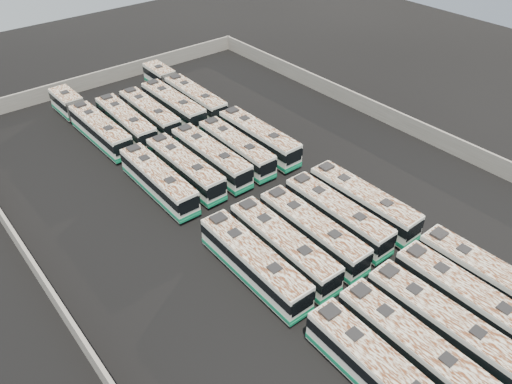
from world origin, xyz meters
name	(u,v)px	position (x,y,z in m)	size (l,w,h in m)	color
ground	(266,197)	(0.00, 0.00, 0.00)	(140.00, 140.00, 0.00)	black
perimeter_wall	(266,189)	(0.00, 0.00, 1.10)	(45.20, 73.20, 2.20)	slate
bus_front_far_left	(381,374)	(-8.09, -21.37, 1.72)	(2.83, 12.03, 3.37)	white
bus_front_left	(411,347)	(-4.79, -21.33, 1.70)	(2.65, 11.84, 3.33)	white
bus_front_center	(440,323)	(-1.40, -21.40, 1.70)	(2.71, 11.87, 3.33)	white
bus_front_right	(467,300)	(1.99, -21.45, 1.73)	(2.56, 11.98, 3.38)	white
bus_front_far_right	(489,279)	(5.30, -21.33, 1.71)	(2.65, 11.91, 3.35)	white
bus_midfront_far_left	(254,263)	(-8.09, -7.97, 1.74)	(2.79, 12.11, 3.40)	white
bus_midfront_left	(283,246)	(-4.87, -8.02, 1.73)	(2.82, 12.08, 3.39)	white
bus_midfront_center	(312,231)	(-1.50, -8.20, 1.70)	(2.63, 11.83, 3.33)	white
bus_midfront_right	(337,215)	(1.92, -7.99, 1.70)	(2.61, 11.81, 3.32)	white
bus_midfront_far_right	(363,202)	(5.25, -8.21, 1.73)	(2.61, 12.00, 3.38)	white
bus_midback_far_left	(158,180)	(-8.12, 7.48, 1.70)	(2.62, 11.84, 3.33)	white
bus_midback_left	(185,168)	(-4.76, 7.69, 1.68)	(2.50, 11.70, 3.29)	white
bus_midback_center	(211,157)	(-1.41, 7.69, 1.71)	(2.55, 11.88, 3.35)	white
bus_midback_right	(236,148)	(1.91, 7.47, 1.66)	(2.70, 11.58, 3.25)	white
bus_midback_far_right	(259,138)	(5.29, 7.55, 1.74)	(2.56, 12.06, 3.40)	white
bus_back_far_left	(89,121)	(-8.20, 24.04, 1.69)	(2.74, 18.27, 3.31)	white
bus_back_left	(126,122)	(-4.86, 20.80, 1.70)	(2.80, 11.83, 3.32)	white
bus_back_center	(150,114)	(-1.50, 20.91, 1.67)	(2.69, 11.64, 3.27)	white
bus_back_right	(173,105)	(2.00, 20.98, 1.71)	(2.53, 11.89, 3.35)	white
bus_back_far_right	(183,91)	(5.35, 23.90, 1.68)	(2.88, 18.19, 3.29)	white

